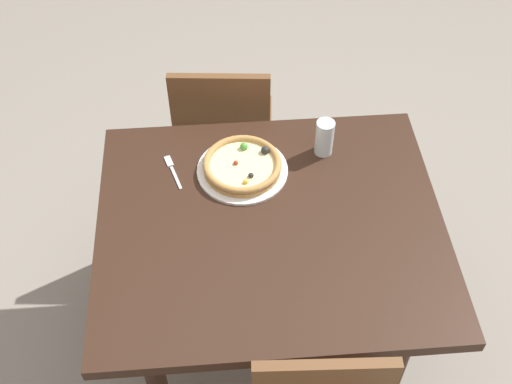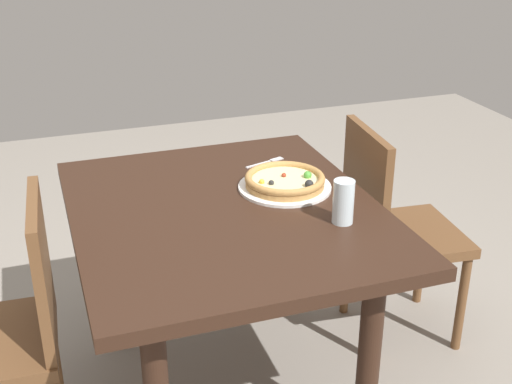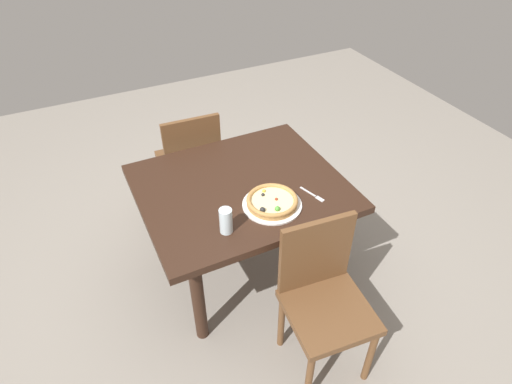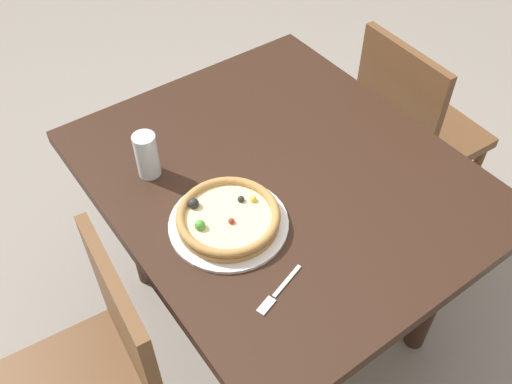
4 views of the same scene
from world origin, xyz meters
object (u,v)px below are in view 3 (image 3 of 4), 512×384
(dining_table, at_px, (241,199))
(fork, at_px, (314,195))
(pizza, at_px, (272,201))
(chair_far, at_px, (323,296))
(plate, at_px, (272,205))
(drinking_glass, at_px, (226,221))
(chair_near, at_px, (190,161))

(dining_table, xyz_separation_m, fork, (-0.32, 0.26, 0.11))
(dining_table, height_order, pizza, pizza)
(chair_far, bearing_deg, pizza, -78.11)
(dining_table, distance_m, plate, 0.27)
(plate, xyz_separation_m, pizza, (0.00, 0.00, 0.03))
(plate, bearing_deg, chair_far, 96.39)
(chair_far, height_order, pizza, chair_far)
(fork, relative_size, drinking_glass, 1.19)
(plate, xyz_separation_m, fork, (-0.24, 0.03, -0.00))
(pizza, bearing_deg, chair_far, 96.48)
(dining_table, bearing_deg, pizza, 107.93)
(dining_table, xyz_separation_m, drinking_glass, (0.22, 0.30, 0.17))
(dining_table, distance_m, fork, 0.42)
(chair_near, distance_m, drinking_glass, 1.06)
(chair_near, height_order, drinking_glass, chair_near)
(pizza, relative_size, drinking_glass, 1.98)
(chair_near, bearing_deg, pizza, -77.60)
(fork, height_order, drinking_glass, drinking_glass)
(plate, bearing_deg, dining_table, -71.87)
(chair_near, relative_size, chair_far, 1.00)
(pizza, distance_m, drinking_glass, 0.30)
(drinking_glass, bearing_deg, chair_near, -97.74)
(dining_table, height_order, plate, plate)
(chair_near, relative_size, fork, 5.38)
(dining_table, distance_m, drinking_glass, 0.41)
(chair_near, height_order, pizza, chair_near)
(dining_table, bearing_deg, plate, 108.13)
(chair_far, distance_m, drinking_glass, 0.61)
(chair_far, bearing_deg, plate, -78.20)
(drinking_glass, bearing_deg, pizza, -165.97)
(chair_near, bearing_deg, chair_far, -78.60)
(pizza, relative_size, fork, 1.67)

